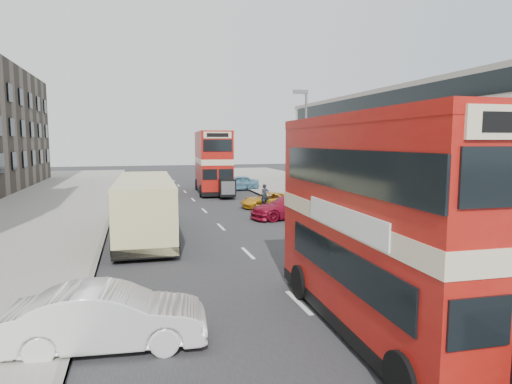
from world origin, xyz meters
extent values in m
plane|color=#28282B|center=(0.00, 0.00, 0.00)|extent=(160.00, 160.00, 0.00)
cube|color=#28282B|center=(0.00, 20.00, 0.01)|extent=(12.00, 90.00, 0.01)
cube|color=gray|center=(12.00, 20.00, 0.07)|extent=(12.00, 90.00, 0.15)
cube|color=gray|center=(-12.00, 20.00, 0.07)|extent=(12.00, 90.00, 0.15)
cube|color=gray|center=(-6.10, 20.00, 0.07)|extent=(0.20, 90.00, 0.16)
cube|color=gray|center=(6.10, 20.00, 0.07)|extent=(0.20, 90.00, 0.16)
cube|color=beige|center=(20.00, 22.00, 4.50)|extent=(8.00, 46.00, 9.00)
cube|color=black|center=(15.95, 22.00, 1.60)|extent=(0.10, 44.00, 2.40)
cube|color=gray|center=(20.00, 22.00, 9.10)|extent=(8.20, 46.20, 0.40)
cube|color=white|center=(15.10, 22.00, 3.00)|extent=(1.80, 44.00, 0.20)
cylinder|color=slate|center=(6.60, 18.00, 4.00)|extent=(0.16, 0.16, 8.00)
cube|color=slate|center=(6.20, 18.00, 8.00)|extent=(1.00, 0.20, 0.25)
cube|color=black|center=(1.33, -0.27, 0.36)|extent=(2.91, 8.29, 0.36)
cube|color=#990F0D|center=(1.33, -0.27, 1.59)|extent=(2.89, 8.29, 2.25)
cube|color=beige|center=(1.33, -0.27, 2.87)|extent=(2.93, 8.33, 0.46)
cube|color=#990F0D|center=(1.33, -0.27, 4.10)|extent=(2.89, 8.29, 2.15)
cube|color=#990F0D|center=(1.33, -0.27, 5.25)|extent=(2.91, 8.31, 0.26)
cube|color=black|center=(2.42, 30.38, 0.38)|extent=(3.32, 8.77, 0.38)
cube|color=#990F0D|center=(2.42, 30.38, 1.67)|extent=(3.30, 8.77, 2.36)
cube|color=beige|center=(2.42, 30.38, 3.01)|extent=(3.35, 8.81, 0.48)
cube|color=#990F0D|center=(2.42, 30.38, 4.30)|extent=(3.30, 8.77, 2.26)
cube|color=#990F0D|center=(2.42, 30.38, 5.51)|extent=(3.32, 8.79, 0.27)
cube|color=black|center=(2.73, 25.41, 0.97)|extent=(1.38, 1.38, 1.40)
cube|color=black|center=(-4.09, 12.55, 0.41)|extent=(2.88, 10.36, 0.41)
cube|color=beige|center=(-4.09, 12.55, 1.59)|extent=(2.86, 10.36, 2.67)
imported|color=white|center=(-5.22, 0.51, 0.73)|extent=(4.55, 1.96, 1.46)
imported|color=maroon|center=(4.68, 15.61, 0.74)|extent=(5.32, 2.73, 1.48)
imported|color=orange|center=(4.60, 20.05, 0.55)|extent=(4.16, 2.24, 1.11)
imported|color=#5894B1|center=(4.98, 31.68, 0.73)|extent=(4.43, 2.15, 1.46)
imported|color=gray|center=(8.65, 15.00, 1.00)|extent=(0.68, 0.51, 1.70)
imported|color=gray|center=(3.91, 18.56, 0.44)|extent=(0.61, 1.67, 0.87)
imported|color=black|center=(3.91, 18.56, 1.11)|extent=(0.56, 0.37, 1.52)
camera|label=1|loc=(-4.56, -9.72, 4.74)|focal=30.85mm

